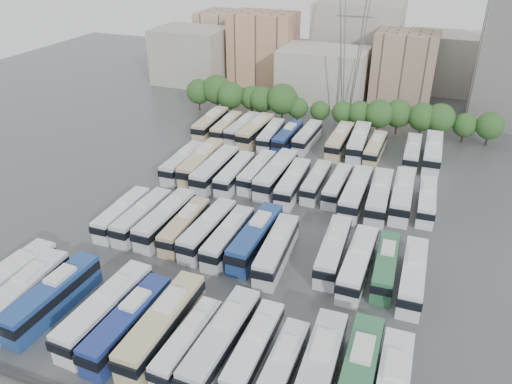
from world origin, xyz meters
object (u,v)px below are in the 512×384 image
at_px(bus_r0_s7, 188,342).
at_px(bus_r3_s3, 256,131).
at_px(bus_r2_s1, 183,162).
at_px(bus_r0_s4, 106,310).
at_px(bus_r0_s5, 128,323).
at_px(electricity_pylon, 353,29).
at_px(bus_r0_s10, 281,372).
at_px(bus_r3_s8, 340,140).
at_px(bus_r2_s6, 276,174).
at_px(bus_r1_s1, 123,213).
at_px(bus_r2_s10, 356,193).
at_px(bus_r1_s6, 228,237).
at_px(bus_r0_s9, 254,349).
at_px(bus_r2_s8, 316,181).
at_px(bus_r0_s6, 163,325).
at_px(bus_r2_s9, 337,185).
at_px(bus_r1_s7, 256,237).
at_px(bus_r0_s8, 222,341).
at_px(bus_r2_s4, 235,173).
at_px(bus_r2_s12, 402,195).
at_px(bus_r2_s13, 427,201).
at_px(bus_r2_s2, 202,162).
at_px(bus_r1_s8, 277,249).
at_px(bus_r3_s13, 433,152).
at_px(bus_r3_s5, 288,137).
at_px(bus_r3_s9, 359,142).
at_px(bus_r0_s0, 7,282).
at_px(bus_r2_s5, 257,171).
at_px(bus_r3_s4, 271,135).
at_px(bus_r3_s10, 375,148).
at_px(bus_r1_s3, 166,219).
at_px(bus_r2_s11, 379,196).
at_px(bus_r1_s11, 358,263).
at_px(bus_r2_s3, 215,169).
at_px(bus_r0_s1, 22,295).
at_px(bus_r3_s6, 307,137).
at_px(bus_r1_s13, 413,275).
at_px(bus_r3_s2, 243,128).
at_px(bus_r0_s12, 358,377).
at_px(bus_r3_s0, 211,123).
at_px(bus_r1_s5, 208,229).
at_px(bus_r2_s7, 293,182).
at_px(bus_r0_s2, 53,297).
at_px(bus_r3_s12, 412,152).
at_px(bus_r1_s10, 333,250).
at_px(bus_r1_s12, 386,265).

bearing_deg(bus_r0_s7, bus_r3_s3, 106.52).
height_order(bus_r0_s7, bus_r2_s1, bus_r2_s1).
xyz_separation_m(bus_r0_s4, bus_r0_s5, (3.21, -0.75, -0.11)).
height_order(electricity_pylon, bus_r0_s10, electricity_pylon).
bearing_deg(bus_r3_s8, bus_r2_s6, -109.43).
bearing_deg(bus_r1_s1, bus_r2_s10, 29.14).
bearing_deg(bus_r1_s6, bus_r0_s9, -58.38).
bearing_deg(bus_r2_s8, bus_r0_s6, -99.61).
relative_size(bus_r1_s1, bus_r2_s9, 1.04).
bearing_deg(bus_r0_s4, bus_r1_s7, 65.00).
relative_size(bus_r0_s8, bus_r3_s8, 1.03).
relative_size(electricity_pylon, bus_r0_s10, 2.97).
relative_size(bus_r2_s4, bus_r2_s12, 0.91).
bearing_deg(bus_r3_s8, bus_r2_s13, -45.75).
distance_m(bus_r1_s1, bus_r2_s2, 18.93).
relative_size(bus_r1_s8, bus_r3_s13, 0.94).
distance_m(bus_r0_s10, bus_r1_s6, 22.73).
bearing_deg(bus_r3_s5, bus_r3_s9, 8.97).
distance_m(electricity_pylon, bus_r0_s0, 79.49).
bearing_deg(bus_r3_s3, bus_r2_s5, -65.60).
distance_m(bus_r0_s5, bus_r0_s6, 3.64).
xyz_separation_m(bus_r3_s4, bus_r3_s10, (19.84, 0.55, -0.01)).
relative_size(bus_r0_s10, bus_r1_s3, 0.89).
bearing_deg(bus_r0_s4, bus_r2_s11, 59.64).
relative_size(bus_r1_s1, bus_r1_s11, 0.91).
bearing_deg(bus_r1_s1, bus_r3_s4, 73.48).
height_order(bus_r0_s6, bus_r2_s3, bus_r0_s6).
relative_size(bus_r0_s1, bus_r3_s5, 1.15).
relative_size(bus_r1_s8, bus_r2_s3, 0.94).
relative_size(bus_r0_s6, bus_r2_s11, 1.02).
distance_m(bus_r0_s5, bus_r1_s7, 20.32).
distance_m(bus_r1_s8, bus_r3_s3, 40.22).
xyz_separation_m(bus_r0_s0, bus_r0_s4, (13.21, 0.17, 0.01)).
bearing_deg(bus_r0_s6, electricity_pylon, 88.04).
relative_size(bus_r0_s6, bus_r3_s6, 1.16).
relative_size(bus_r2_s3, bus_r2_s13, 1.17).
distance_m(bus_r3_s5, bus_r3_s9, 13.41).
height_order(bus_r1_s13, bus_r3_s2, bus_r1_s13).
xyz_separation_m(bus_r0_s12, bus_r3_s0, (-39.83, 53.55, -0.07)).
bearing_deg(bus_r0_s8, bus_r3_s3, 109.64).
height_order(bus_r1_s5, bus_r2_s7, bus_r2_s7).
distance_m(bus_r0_s2, bus_r3_s3, 53.90).
xyz_separation_m(bus_r0_s0, bus_r3_s4, (13.06, 53.31, -0.29)).
bearing_deg(bus_r0_s4, bus_r1_s11, 40.30).
relative_size(bus_r0_s6, bus_r1_s6, 1.13).
bearing_deg(bus_r0_s0, bus_r2_s9, 53.93).
relative_size(bus_r0_s2, bus_r0_s4, 0.96).
xyz_separation_m(bus_r2_s5, bus_r3_s12, (23.10, 16.98, 0.01)).
relative_size(bus_r1_s10, bus_r3_s9, 0.92).
bearing_deg(bus_r1_s12, bus_r2_s6, 135.57).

